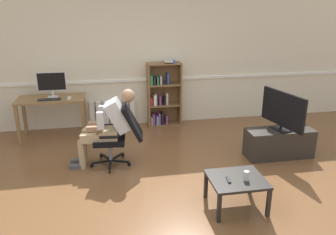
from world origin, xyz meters
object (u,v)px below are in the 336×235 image
object	(u,v)px
coffee_table	(237,182)
radiator	(113,113)
office_chair	(120,133)
tv_stand	(279,143)
computer_mouse	(69,98)
person_seated	(107,125)
computer_desk	(52,104)
bookshelf	(162,96)
drinking_glass	(246,176)
keyboard	(49,99)
spare_remote	(229,180)
imac_monitor	(52,82)
tv_screen	(283,110)

from	to	relation	value
coffee_table	radiator	bearing A→B (deg)	113.78
office_chair	tv_stand	size ratio (longest dim) A/B	0.89
computer_mouse	person_seated	xyz separation A→B (m)	(0.65, -1.22, -0.13)
computer_desk	bookshelf	bearing A→B (deg)	7.87
computer_desk	tv_stand	bearing A→B (deg)	-22.55
bookshelf	office_chair	world-z (taller)	bookshelf
drinking_glass	person_seated	bearing A→B (deg)	136.50
bookshelf	tv_stand	bearing A→B (deg)	-48.58
computer_desk	office_chair	xyz separation A→B (m)	(1.17, -1.36, -0.12)
radiator	person_seated	xyz separation A→B (m)	(-0.11, -1.73, 0.38)
office_chair	person_seated	size ratio (longest dim) A/B	0.80
keyboard	spare_remote	xyz separation A→B (m)	(2.38, -2.69, -0.36)
imac_monitor	drinking_glass	xyz separation A→B (m)	(2.55, -2.93, -0.57)
imac_monitor	tv_stand	xyz separation A→B (m)	(3.68, -1.62, -0.79)
bookshelf	radiator	xyz separation A→B (m)	(-1.01, 0.10, -0.34)
coffee_table	spare_remote	bearing A→B (deg)	-164.77
bookshelf	radiator	size ratio (longest dim) A/B	1.47
person_seated	tv_stand	bearing A→B (deg)	91.18
tv_screen	computer_mouse	bearing A→B (deg)	54.68
bookshelf	coffee_table	distance (m)	3.12
keyboard	coffee_table	distance (m)	3.67
coffee_table	bookshelf	bearing A→B (deg)	97.34
tv_screen	drinking_glass	bearing A→B (deg)	126.70
bookshelf	person_seated	world-z (taller)	bookshelf
office_chair	coffee_table	bearing A→B (deg)	48.26
radiator	bookshelf	bearing A→B (deg)	-5.67
imac_monitor	computer_desk	bearing A→B (deg)	-112.82
computer_desk	tv_stand	size ratio (longest dim) A/B	1.11
drinking_glass	bookshelf	bearing A→B (deg)	98.79
keyboard	office_chair	xyz separation A→B (m)	(1.17, -1.22, -0.25)
computer_desk	spare_remote	xyz separation A→B (m)	(2.38, -2.83, -0.24)
computer_mouse	spare_remote	size ratio (longest dim) A/B	0.67
radiator	drinking_glass	distance (m)	3.58
radiator	person_seated	bearing A→B (deg)	-93.52
computer_desk	coffee_table	world-z (taller)	computer_desk
imac_monitor	drinking_glass	size ratio (longest dim) A/B	4.48
keyboard	drinking_glass	world-z (taller)	keyboard
imac_monitor	bookshelf	bearing A→B (deg)	5.88
computer_desk	drinking_glass	bearing A→B (deg)	-47.84
imac_monitor	drinking_glass	distance (m)	3.93
computer_mouse	coffee_table	distance (m)	3.47
spare_remote	radiator	bearing A→B (deg)	-59.81
computer_mouse	bookshelf	size ratio (longest dim) A/B	0.08
keyboard	spare_remote	bearing A→B (deg)	-48.43
bookshelf	drinking_glass	bearing A→B (deg)	-81.21
bookshelf	tv_stand	size ratio (longest dim) A/B	1.23
keyboard	tv_screen	size ratio (longest dim) A/B	0.42
keyboard	tv_stand	size ratio (longest dim) A/B	0.36
computer_desk	bookshelf	size ratio (longest dim) A/B	0.90
tv_stand	spare_remote	world-z (taller)	tv_stand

